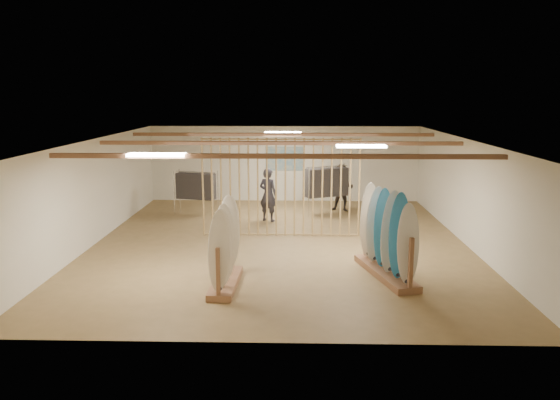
{
  "coord_description": "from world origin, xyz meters",
  "views": [
    {
      "loc": [
        0.39,
        -14.28,
        4.01
      ],
      "look_at": [
        0.0,
        0.0,
        1.2
      ],
      "focal_mm": 35.0,
      "sensor_mm": 36.0,
      "label": 1
    }
  ],
  "objects_px": {
    "rack_left": "(225,258)",
    "rack_right": "(386,247)",
    "clothing_rack_b": "(327,182)",
    "shopper_a": "(268,191)",
    "shopper_b": "(342,185)",
    "clothing_rack_a": "(196,186)"
  },
  "relations": [
    {
      "from": "rack_right",
      "to": "shopper_a",
      "type": "distance_m",
      "value": 5.98
    },
    {
      "from": "clothing_rack_b",
      "to": "shopper_a",
      "type": "xyz_separation_m",
      "value": [
        -1.91,
        -1.08,
        -0.12
      ]
    },
    {
      "from": "clothing_rack_b",
      "to": "rack_right",
      "type": "bearing_deg",
      "value": -106.01
    },
    {
      "from": "rack_right",
      "to": "clothing_rack_a",
      "type": "xyz_separation_m",
      "value": [
        -5.3,
        6.03,
        0.3
      ]
    },
    {
      "from": "rack_left",
      "to": "shopper_a",
      "type": "height_order",
      "value": "shopper_a"
    },
    {
      "from": "rack_right",
      "to": "shopper_b",
      "type": "xyz_separation_m",
      "value": [
        -0.41,
        6.78,
        0.24
      ]
    },
    {
      "from": "rack_right",
      "to": "clothing_rack_a",
      "type": "height_order",
      "value": "rack_right"
    },
    {
      "from": "clothing_rack_b",
      "to": "shopper_b",
      "type": "relative_size",
      "value": 0.91
    },
    {
      "from": "rack_left",
      "to": "clothing_rack_a",
      "type": "height_order",
      "value": "rack_left"
    },
    {
      "from": "clothing_rack_a",
      "to": "rack_left",
      "type": "bearing_deg",
      "value": -59.91
    },
    {
      "from": "rack_left",
      "to": "clothing_rack_a",
      "type": "bearing_deg",
      "value": 106.52
    },
    {
      "from": "shopper_a",
      "to": "rack_left",
      "type": "bearing_deg",
      "value": 113.09
    },
    {
      "from": "clothing_rack_b",
      "to": "shopper_b",
      "type": "xyz_separation_m",
      "value": [
        0.55,
        0.47,
        -0.17
      ]
    },
    {
      "from": "shopper_a",
      "to": "shopper_b",
      "type": "bearing_deg",
      "value": -118.97
    },
    {
      "from": "rack_left",
      "to": "rack_right",
      "type": "bearing_deg",
      "value": 13.33
    },
    {
      "from": "shopper_b",
      "to": "rack_right",
      "type": "bearing_deg",
      "value": -68.9
    },
    {
      "from": "clothing_rack_b",
      "to": "shopper_a",
      "type": "distance_m",
      "value": 2.2
    },
    {
      "from": "shopper_a",
      "to": "shopper_b",
      "type": "distance_m",
      "value": 2.91
    },
    {
      "from": "rack_right",
      "to": "clothing_rack_b",
      "type": "relative_size",
      "value": 1.5
    },
    {
      "from": "clothing_rack_b",
      "to": "clothing_rack_a",
      "type": "bearing_deg",
      "value": 159.17
    },
    {
      "from": "rack_right",
      "to": "shopper_a",
      "type": "relative_size",
      "value": 1.3
    },
    {
      "from": "rack_right",
      "to": "rack_left",
      "type": "bearing_deg",
      "value": 176.95
    }
  ]
}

